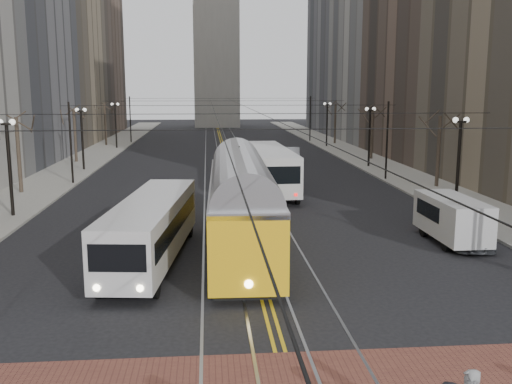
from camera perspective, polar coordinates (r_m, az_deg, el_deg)
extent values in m
plane|color=black|center=(18.19, 2.05, -14.40)|extent=(260.00, 260.00, 0.00)
cube|color=gray|center=(63.21, -16.69, 2.99)|extent=(5.00, 140.00, 0.15)
cube|color=gray|center=(64.17, 10.58, 3.35)|extent=(5.00, 140.00, 0.15)
cube|color=gray|center=(61.91, -2.95, 3.20)|extent=(4.80, 130.00, 0.02)
cube|color=gold|center=(61.91, -2.95, 3.20)|extent=(0.42, 130.00, 0.01)
cube|color=brown|center=(105.80, -18.43, 16.48)|extent=(16.00, 20.00, 40.00)
cube|color=brown|center=(68.86, 19.70, 17.53)|extent=(16.00, 20.00, 34.00)
cube|color=slate|center=(106.77, 10.56, 16.76)|extent=(16.00, 20.00, 40.00)
cylinder|color=black|center=(36.65, -23.40, 1.90)|extent=(0.20, 0.20, 5.60)
cylinder|color=black|center=(55.86, -16.97, 4.89)|extent=(0.20, 0.20, 5.60)
cylinder|color=black|center=(75.47, -13.84, 6.32)|extent=(0.20, 0.20, 5.60)
cylinder|color=black|center=(38.14, 19.56, 2.45)|extent=(0.20, 0.20, 5.60)
cylinder|color=black|center=(56.84, 11.27, 5.22)|extent=(0.20, 0.20, 5.60)
cylinder|color=black|center=(76.21, 7.10, 6.57)|extent=(0.20, 0.20, 5.60)
cylinder|color=#382D23|center=(44.82, -22.63, 3.33)|extent=(0.28, 0.28, 5.60)
cylinder|color=#382D23|center=(62.12, -17.64, 5.35)|extent=(0.28, 0.28, 5.60)
cylinder|color=#382D23|center=(79.74, -14.82, 6.47)|extent=(0.28, 0.28, 5.60)
cylinder|color=#382D23|center=(46.22, 17.76, 3.82)|extent=(0.28, 0.28, 5.60)
cylinder|color=#382D23|center=(63.14, 11.51, 5.70)|extent=(0.28, 0.28, 5.60)
cylinder|color=#382D23|center=(80.53, 7.92, 6.74)|extent=(0.28, 0.28, 5.60)
cylinder|color=black|center=(61.44, -4.42, 8.74)|extent=(0.03, 120.00, 0.03)
cylinder|color=black|center=(61.53, -1.59, 8.77)|extent=(0.03, 120.00, 0.03)
cylinder|color=black|center=(47.86, -18.03, 4.61)|extent=(0.16, 0.16, 6.60)
cylinder|color=black|center=(83.24, -12.46, 7.06)|extent=(0.16, 0.16, 6.60)
cylinder|color=black|center=(48.94, 12.97, 4.96)|extent=(0.16, 0.16, 6.60)
cylinder|color=black|center=(83.86, 5.44, 7.27)|extent=(0.16, 0.16, 6.60)
cube|color=silver|center=(25.61, -10.41, -3.87)|extent=(3.59, 11.51, 2.83)
cube|color=yellow|center=(27.27, -1.54, -1.98)|extent=(3.21, 15.45, 3.63)
cube|color=silver|center=(42.58, 1.33, 2.20)|extent=(3.08, 12.56, 3.26)
cube|color=silver|center=(29.95, 18.98, -2.73)|extent=(2.03, 5.20, 2.29)
imported|color=#474A4F|center=(49.22, 2.39, 2.36)|extent=(2.77, 5.20, 1.68)
imported|color=#B6B8BF|center=(60.37, 3.61, 3.73)|extent=(2.24, 4.76, 1.51)
imported|color=#3E4146|center=(30.08, 20.15, -3.66)|extent=(2.64, 4.96, 1.37)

